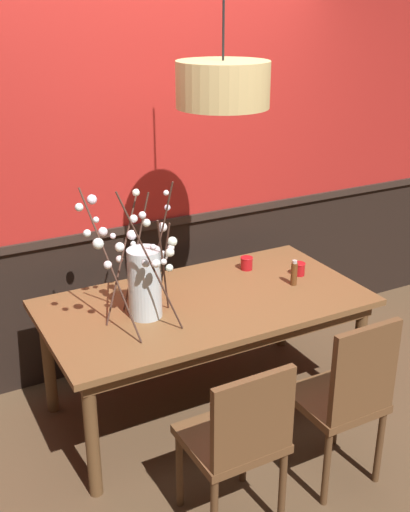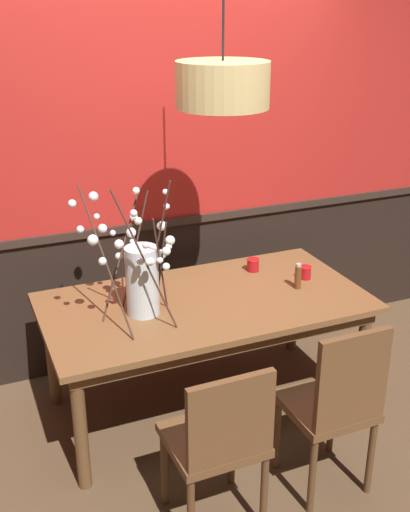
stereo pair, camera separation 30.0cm
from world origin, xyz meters
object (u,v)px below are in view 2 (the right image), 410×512
Objects in this scene: dining_table at (205,312)px; candle_holder_nearer_edge at (253,265)px; chair_far_side_right at (188,269)px; vase_with_blossoms at (141,277)px; chair_near_side_left at (219,439)px; pendant_lamp at (223,85)px; chair_near_side_right at (336,402)px; chair_far_side_left at (123,281)px; candle_holder_nearer_center at (305,272)px; condiment_bottle at (298,277)px.

dining_table is 22.40× the size of candle_holder_nearer_edge.
chair_far_side_right is 1.18× the size of vase_with_blossoms.
pendant_lamp is at bearing 65.76° from chair_near_side_left.
chair_near_side_right is 1.89m from chair_far_side_left.
candle_holder_nearer_edge is (-0.25, 0.23, 0.00)m from candle_holder_nearer_center.
chair_near_side_left is 10.69× the size of candle_holder_nearer_edge.
dining_table is 11.67× the size of condiment_bottle.
chair_far_side_right is 1.92m from chair_near_side_left.
candle_holder_nearer_edge is at bearing 83.35° from chair_near_side_right.
candle_holder_nearer_center is (0.44, -0.88, 0.26)m from chair_far_side_right.
vase_with_blossoms is (-0.38, -0.02, 0.30)m from dining_table.
chair_far_side_right is at bearing 116.38° from candle_holder_nearer_center.
chair_far_side_right is at bearing 106.50° from candle_holder_nearer_edge.
chair_near_side_right is 1.67m from pendant_lamp.
candle_holder_nearer_center is at bearing 41.60° from condiment_bottle.
chair_near_side_right reaches higher than chair_far_side_right.
pendant_lamp is (-0.62, -0.08, 1.17)m from candle_holder_nearer_center.
chair_far_side_left is at bearing 81.51° from vase_with_blossoms.
vase_with_blossoms is at bearing 176.86° from condiment_bottle.
candle_holder_nearer_center is (1.08, 0.05, -0.18)m from vase_with_blossoms.
vase_with_blossoms reaches higher than candle_holder_nearer_center.
chair_near_side_left is 10.79× the size of candle_holder_nearer_center.
condiment_bottle is 1.25m from pendant_lamp.
chair_near_side_right reaches higher than dining_table.
chair_near_side_left is (-0.62, -0.01, -0.02)m from chair_near_side_right.
chair_near_side_left is 1.72m from pendant_lamp.
chair_far_side_left is (-0.56, 1.80, -0.02)m from chair_near_side_right.
chair_far_side_right is 1.01× the size of chair_near_side_left.
chair_near_side_left is at bearing -136.42° from condiment_bottle.
vase_with_blossoms reaches higher than dining_table.
vase_with_blossoms is 1.10m from pendant_lamp.
candle_holder_nearer_edge is at bearing 40.70° from pendant_lamp.
chair_far_side_left reaches higher than candle_holder_nearer_center.
vase_with_blossoms is at bearing -177.33° from candle_holder_nearer_center.
chair_far_side_left is at bearing -177.59° from chair_far_side_right.
chair_far_side_right is 0.94× the size of chair_near_side_right.
pendant_lamp is at bearing -71.14° from chair_far_side_left.
pendant_lamp is (0.08, -0.05, 1.29)m from dining_table.
vase_with_blossoms is 1.09m from candle_holder_nearer_center.
vase_with_blossoms is at bearing -161.11° from candle_holder_nearer_edge.
candle_holder_nearer_center and candle_holder_nearer_edge have the same top height.
chair_near_side_left is at bearing -92.09° from chair_far_side_left.
chair_far_side_left is at bearing 130.52° from condiment_bottle.
candle_holder_nearer_center is 0.52× the size of condiment_bottle.
chair_far_side_right is 10.79× the size of candle_holder_nearer_edge.
chair_near_side_right is at bearing -112.09° from candle_holder_nearer_center.
condiment_bottle is (0.82, -0.96, 0.29)m from chair_far_side_left.
chair_near_side_right is 1.05m from candle_holder_nearer_center.
pendant_lamp is at bearing 105.21° from chair_near_side_right.
chair_near_side_right reaches higher than chair_near_side_left.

